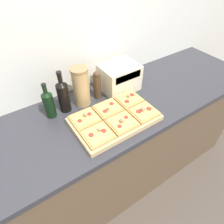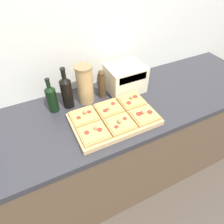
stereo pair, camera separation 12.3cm
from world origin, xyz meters
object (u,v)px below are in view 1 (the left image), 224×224
(pepper_mill, at_px, (97,85))
(olive_oil_bottle, at_px, (49,103))
(grain_jar_tall, at_px, (81,87))
(wine_bottle, at_px, (63,95))
(toaster_oven, at_px, (119,77))
(cutting_board, at_px, (115,119))

(pepper_mill, bearing_deg, olive_oil_bottle, -180.00)
(grain_jar_tall, xyz_separation_m, pepper_mill, (0.12, 0.00, -0.03))
(wine_bottle, bearing_deg, toaster_oven, -0.11)
(cutting_board, distance_m, pepper_mill, 0.28)
(olive_oil_bottle, distance_m, toaster_oven, 0.53)
(wine_bottle, bearing_deg, pepper_mill, 0.00)
(olive_oil_bottle, xyz_separation_m, toaster_oven, (0.53, -0.00, -0.00))
(olive_oil_bottle, height_order, pepper_mill, olive_oil_bottle)
(cutting_board, bearing_deg, pepper_mill, 81.62)
(olive_oil_bottle, bearing_deg, toaster_oven, -0.09)
(cutting_board, bearing_deg, olive_oil_bottle, 138.73)
(cutting_board, height_order, grain_jar_tall, grain_jar_tall)
(olive_oil_bottle, bearing_deg, wine_bottle, 0.00)
(toaster_oven, bearing_deg, wine_bottle, 179.89)
(olive_oil_bottle, xyz_separation_m, grain_jar_tall, (0.23, 0.00, 0.04))
(grain_jar_tall, height_order, pepper_mill, grain_jar_tall)
(grain_jar_tall, bearing_deg, toaster_oven, -0.16)
(cutting_board, relative_size, olive_oil_bottle, 2.14)
(olive_oil_bottle, relative_size, pepper_mill, 1.16)
(wine_bottle, height_order, toaster_oven, wine_bottle)
(pepper_mill, relative_size, toaster_oven, 0.73)
(cutting_board, xyz_separation_m, pepper_mill, (0.04, 0.27, 0.09))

